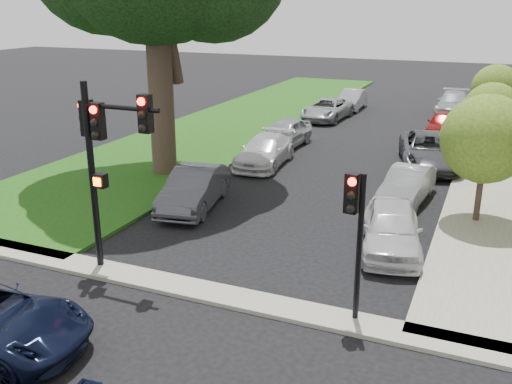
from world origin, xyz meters
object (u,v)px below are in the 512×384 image
at_px(traffic_signal_secondary, 355,220).
at_px(car_parked_3, 443,124).
at_px(car_parked_8, 327,109).
at_px(car_parked_6, 265,151).
at_px(car_parked_1, 407,185).
at_px(car_parked_9, 352,100).
at_px(car_parked_4, 453,103).
at_px(small_tree_c, 496,88).
at_px(car_parked_5, 194,188).
at_px(car_parked_2, 430,150).
at_px(small_tree_b, 492,111).
at_px(car_parked_7, 285,133).
at_px(car_parked_0, 392,228).
at_px(small_tree_a, 486,139).
at_px(traffic_signal_main, 103,145).

relative_size(traffic_signal_secondary, car_parked_3, 0.92).
bearing_deg(car_parked_8, car_parked_6, -84.53).
height_order(car_parked_1, car_parked_9, car_parked_9).
bearing_deg(car_parked_4, small_tree_c, -66.71).
height_order(car_parked_8, car_parked_9, car_parked_9).
distance_m(traffic_signal_secondary, car_parked_8, 25.47).
bearing_deg(car_parked_5, traffic_signal_secondary, -48.07).
bearing_deg(car_parked_4, car_parked_2, -90.47).
height_order(small_tree_b, car_parked_7, small_tree_b).
relative_size(car_parked_4, car_parked_7, 1.19).
relative_size(car_parked_0, car_parked_8, 0.88).
height_order(small_tree_a, car_parked_5, small_tree_a).
distance_m(car_parked_6, car_parked_7, 3.77).
bearing_deg(car_parked_1, car_parked_4, 95.33).
xyz_separation_m(small_tree_c, car_parked_6, (-9.77, -11.34, -2.03)).
relative_size(small_tree_b, car_parked_2, 0.70).
xyz_separation_m(small_tree_a, car_parked_7, (-10.13, 7.81, -2.28)).
xyz_separation_m(traffic_signal_main, car_parked_6, (-0.20, 12.22, -3.07)).
xyz_separation_m(car_parked_8, car_parked_9, (0.57, 4.54, 0.00)).
bearing_deg(car_parked_2, traffic_signal_main, -126.88).
xyz_separation_m(car_parked_2, car_parked_4, (-0.16, 14.31, -0.02)).
xyz_separation_m(car_parked_2, car_parked_5, (-7.49, -9.42, -0.03)).
bearing_deg(car_parked_1, small_tree_a, -21.77).
bearing_deg(car_parked_7, car_parked_4, 63.21).
height_order(car_parked_7, car_parked_9, car_parked_7).
bearing_deg(car_parked_1, car_parked_2, 93.60).
bearing_deg(car_parked_5, car_parked_9, 78.26).
xyz_separation_m(small_tree_a, car_parked_3, (-2.57, 14.11, -2.34)).
distance_m(small_tree_a, car_parked_5, 10.53).
height_order(traffic_signal_secondary, car_parked_9, traffic_signal_secondary).
relative_size(car_parked_0, car_parked_2, 0.77).
distance_m(traffic_signal_secondary, car_parked_1, 9.76).
relative_size(car_parked_0, car_parked_5, 0.95).
bearing_deg(traffic_signal_main, car_parked_6, 90.94).
bearing_deg(car_parked_9, small_tree_a, -65.87).
bearing_deg(small_tree_c, car_parked_1, -100.68).
distance_m(small_tree_c, car_parked_7, 12.81).
bearing_deg(small_tree_b, car_parked_8, 141.74).
bearing_deg(small_tree_a, small_tree_b, 90.00).
distance_m(small_tree_c, car_parked_6, 15.10).
relative_size(traffic_signal_main, traffic_signal_secondary, 1.44).
xyz_separation_m(car_parked_0, car_parked_8, (-7.82, 19.59, -0.05)).
distance_m(small_tree_a, traffic_signal_secondary, 8.58).
distance_m(car_parked_0, car_parked_4, 24.80).
bearing_deg(car_parked_2, car_parked_8, 118.58).
bearing_deg(car_parked_2, small_tree_c, 62.12).
relative_size(car_parked_4, car_parked_9, 1.25).
relative_size(traffic_signal_main, car_parked_7, 1.22).
relative_size(car_parked_1, car_parked_9, 0.95).
height_order(small_tree_a, car_parked_2, small_tree_a).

